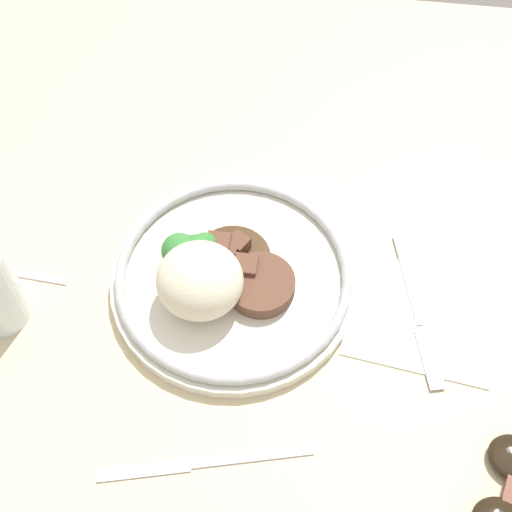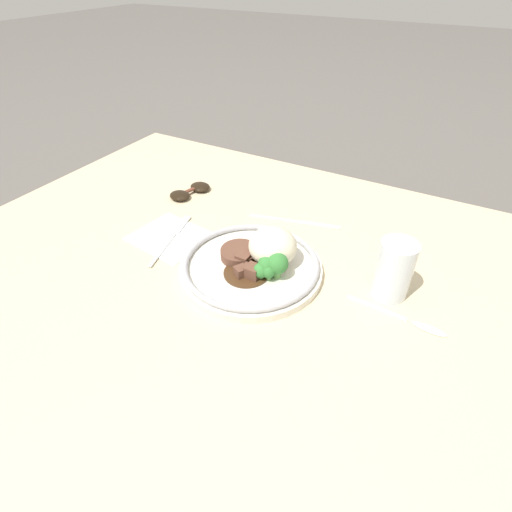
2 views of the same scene
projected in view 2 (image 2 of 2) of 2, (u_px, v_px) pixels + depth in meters
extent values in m
plane|color=#5B5651|center=(244.00, 290.00, 0.79)|extent=(8.00, 8.00, 0.00)
cube|color=beige|center=(243.00, 283.00, 0.78)|extent=(1.31, 1.02, 0.04)
cube|color=white|center=(171.00, 237.00, 0.87)|extent=(0.17, 0.15, 0.00)
cylinder|color=silver|center=(251.00, 269.00, 0.77)|extent=(0.28, 0.28, 0.02)
torus|color=#B2B2B7|center=(251.00, 263.00, 0.76)|extent=(0.26, 0.26, 0.01)
ellipsoid|color=beige|center=(273.00, 246.00, 0.76)|extent=(0.09, 0.09, 0.07)
cylinder|color=brown|center=(240.00, 253.00, 0.78)|extent=(0.08, 0.08, 0.02)
cylinder|color=#472D19|center=(247.00, 273.00, 0.75)|extent=(0.09, 0.09, 0.00)
cube|color=brown|center=(241.00, 272.00, 0.74)|extent=(0.03, 0.03, 0.02)
cube|color=brown|center=(253.00, 272.00, 0.73)|extent=(0.03, 0.03, 0.03)
cube|color=brown|center=(248.00, 271.00, 0.74)|extent=(0.02, 0.02, 0.02)
cube|color=brown|center=(244.00, 260.00, 0.76)|extent=(0.03, 0.03, 0.03)
cylinder|color=#669E51|center=(267.00, 273.00, 0.74)|extent=(0.01, 0.01, 0.01)
sphere|color=#387F38|center=(267.00, 265.00, 0.73)|extent=(0.03, 0.03, 0.03)
cylinder|color=#669E51|center=(277.00, 273.00, 0.74)|extent=(0.01, 0.01, 0.02)
sphere|color=#387F38|center=(278.00, 263.00, 0.72)|extent=(0.04, 0.04, 0.04)
cylinder|color=#669E51|center=(261.00, 277.00, 0.73)|extent=(0.01, 0.01, 0.01)
sphere|color=#387F38|center=(261.00, 270.00, 0.72)|extent=(0.03, 0.03, 0.03)
cylinder|color=#669E51|center=(272.00, 272.00, 0.74)|extent=(0.01, 0.01, 0.01)
sphere|color=#387F38|center=(273.00, 264.00, 0.73)|extent=(0.03, 0.03, 0.03)
cylinder|color=#669E51|center=(267.00, 278.00, 0.73)|extent=(0.01, 0.01, 0.01)
sphere|color=#387F38|center=(267.00, 272.00, 0.72)|extent=(0.03, 0.03, 0.03)
cylinder|color=#F4AD19|center=(393.00, 274.00, 0.70)|extent=(0.06, 0.06, 0.09)
cylinder|color=silver|center=(394.00, 270.00, 0.70)|extent=(0.06, 0.06, 0.11)
cube|color=silver|center=(163.00, 249.00, 0.83)|extent=(0.04, 0.12, 0.00)
cube|color=silver|center=(182.00, 225.00, 0.91)|extent=(0.03, 0.07, 0.00)
cube|color=silver|center=(276.00, 219.00, 0.93)|extent=(0.12, 0.04, 0.00)
cube|color=silver|center=(320.00, 225.00, 0.91)|extent=(0.09, 0.03, 0.00)
cube|color=silver|center=(376.00, 308.00, 0.70)|extent=(0.11, 0.01, 0.00)
ellipsoid|color=silver|center=(429.00, 329.00, 0.66)|extent=(0.06, 0.02, 0.01)
ellipsoid|color=black|center=(180.00, 195.00, 1.00)|extent=(0.07, 0.06, 0.02)
ellipsoid|color=black|center=(200.00, 187.00, 1.04)|extent=(0.07, 0.06, 0.02)
cube|color=brown|center=(190.00, 190.00, 1.02)|extent=(0.02, 0.03, 0.00)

